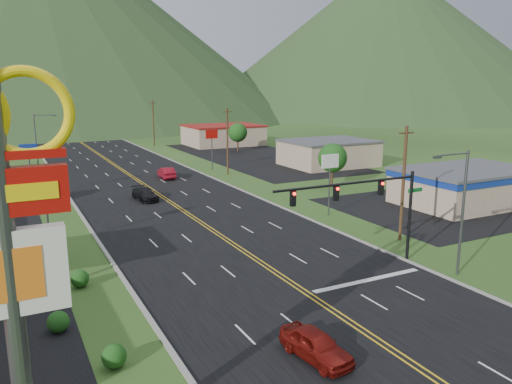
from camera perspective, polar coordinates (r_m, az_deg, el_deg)
name	(u,v)px	position (r m, az deg, el deg)	size (l,w,h in m)	color
pylon_sign	(5,230)	(16.00, -26.77, -3.93)	(4.32, 0.60, 14.00)	#59595E
traffic_signal	(370,198)	(36.94, 12.85, -0.71)	(13.10, 0.43, 7.00)	black
streetlight_east	(460,205)	(37.48, 22.30, -1.38)	(3.28, 0.25, 9.00)	#59595E
streetlight_west	(38,139)	(84.03, -23.65, 5.57)	(3.28, 0.25, 9.00)	#59595E
building_east_near	(467,184)	(61.64, 23.01, 0.82)	(15.40, 10.40, 4.10)	#CEB18F
building_east_mid	(328,153)	(84.86, 8.26, 4.47)	(14.40, 11.40, 4.30)	#CEB18F
building_east_far	(223,135)	(113.33, -3.77, 6.53)	(16.40, 12.40, 4.50)	#CEB18F
pole_sign_west_a	(45,188)	(44.35, -22.99, 0.39)	(2.00, 0.18, 6.40)	#59595E
pole_sign_west_b	(29,155)	(66.06, -24.54, 3.85)	(2.00, 0.18, 6.40)	#59595E
pole_sign_east_a	(330,167)	(51.78, 8.46, 2.80)	(2.00, 0.18, 6.40)	#59595E
pole_sign_east_b	(212,138)	(79.74, -5.08, 6.15)	(2.00, 0.18, 6.40)	#59595E
tree_east_a	(333,158)	(66.78, 8.74, 3.88)	(3.84, 3.84, 5.82)	#382314
tree_east_b	(238,132)	(101.46, -2.10, 6.81)	(3.84, 3.84, 5.82)	#382314
utility_pole_a	(403,183)	(44.50, 16.48, 0.99)	(1.60, 0.28, 10.00)	#382314
utility_pole_b	(227,141)	(75.35, -3.28, 5.88)	(1.60, 0.28, 10.00)	#382314
utility_pole_c	(153,123)	(112.94, -11.64, 7.75)	(1.60, 0.28, 10.00)	#382314
utility_pole_d	(115,114)	(151.77, -15.80, 8.62)	(1.60, 0.28, 10.00)	#382314
mountain_n	(33,12)	(235.88, -24.18, 18.27)	(220.00, 220.00, 85.00)	#1F3D1B
mountain_ne	(383,37)	(252.13, 14.34, 16.75)	(180.00, 180.00, 70.00)	#1F3D1B
car_red_near	(316,346)	(25.98, 6.85, -17.04)	(1.72, 4.29, 1.46)	maroon
car_dark_mid	(145,194)	(60.15, -12.57, -0.27)	(1.98, 4.87, 1.41)	black
car_red_far	(167,173)	(73.62, -10.18, 2.15)	(1.68, 4.82, 1.59)	maroon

